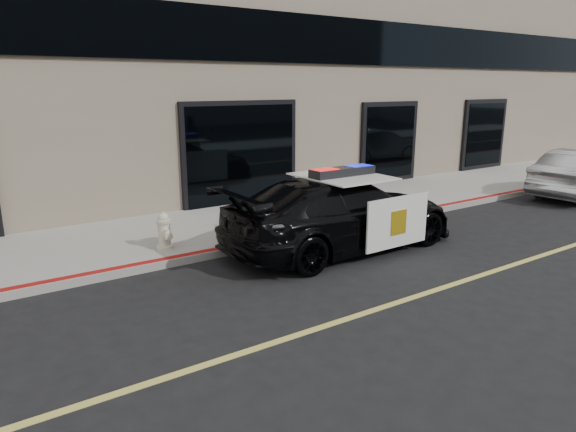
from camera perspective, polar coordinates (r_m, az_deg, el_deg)
ground at (r=9.80m, az=20.89°, el=-6.12°), size 120.00×120.00×0.00m
sidewalk_n at (r=13.30m, az=2.27°, el=0.46°), size 60.00×3.50×0.15m
police_car at (r=10.45m, az=5.98°, el=0.37°), size 2.40×5.19×1.69m
fire_hydrant at (r=10.27m, az=-13.57°, el=-1.71°), size 0.34×0.47×0.74m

